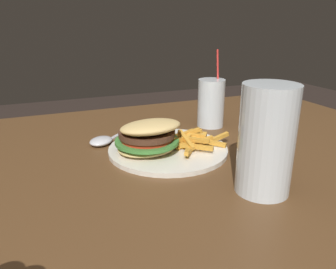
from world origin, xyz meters
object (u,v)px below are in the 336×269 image
spoon (103,140)px  beer_glass (266,144)px  meal_plate_near (158,141)px  juice_glass (211,105)px

spoon → beer_glass: bearing=79.0°
beer_glass → spoon: bearing=-57.6°
beer_glass → meal_plate_near: bearing=-63.6°
spoon → meal_plate_near: bearing=88.8°
juice_glass → spoon: size_ratio=1.27×
beer_glass → juice_glass: 0.37m
beer_glass → juice_glass: (-0.10, -0.36, -0.03)m
juice_glass → meal_plate_near: bearing=33.9°
spoon → juice_glass: bearing=141.6°
meal_plate_near → juice_glass: juice_glass is taller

